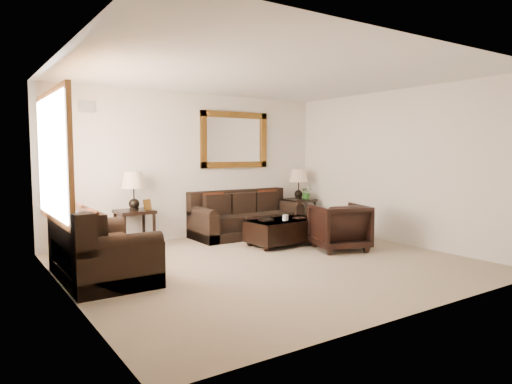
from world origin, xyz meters
TOP-DOWN VIEW (x-y plane):
  - room at (0.00, 0.00)m, footprint 5.51×5.01m
  - window at (-2.70, 0.90)m, footprint 0.07×1.96m
  - mirror at (0.90, 2.47)m, footprint 1.50×0.06m
  - air_vent at (-1.90, 2.48)m, footprint 0.25×0.02m
  - sofa at (0.90, 2.08)m, footprint 2.12×0.92m
  - loveseat at (-2.29, 0.54)m, footprint 1.00×1.69m
  - end_table_left at (-1.25, 2.17)m, footprint 0.58×0.58m
  - end_table_right at (2.30, 2.17)m, footprint 0.57×0.57m
  - coffee_table at (0.97, 0.93)m, footprint 1.35×0.79m
  - armchair at (1.49, 0.12)m, footprint 1.02×0.99m
  - potted_plant at (2.42, 2.07)m, footprint 0.33×0.35m

SIDE VIEW (x-z plane):
  - coffee_table at x=0.97m, z-range 0.00..0.56m
  - sofa at x=0.90m, z-range -0.12..0.75m
  - loveseat at x=-2.29m, z-range -0.13..0.82m
  - armchair at x=1.49m, z-range 0.00..0.84m
  - potted_plant at x=2.42m, z-range 0.62..0.86m
  - end_table_right at x=2.30m, z-range 0.19..1.45m
  - end_table_left at x=-1.25m, z-range 0.20..1.48m
  - room at x=0.00m, z-range 0.00..2.71m
  - window at x=-2.70m, z-range 0.72..2.38m
  - mirror at x=0.90m, z-range 1.30..2.40m
  - air_vent at x=-1.90m, z-range 2.26..2.44m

